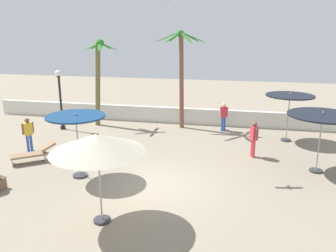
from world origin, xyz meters
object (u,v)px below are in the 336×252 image
object	(u,v)px
patio_umbrella_0	(322,118)
guest_1	(224,114)
guest_0	(28,131)
palm_tree_1	(98,74)
patio_umbrella_1	(98,143)
palm_tree_0	(181,67)
patio_umbrella_2	(76,122)
lounge_chair_0	(34,153)
patio_umbrella_3	(290,98)
guest_3	(254,136)
seagull_0	(175,0)
lamp_post_0	(60,95)

from	to	relation	value
patio_umbrella_0	guest_1	distance (m)	6.53
guest_0	palm_tree_1	bearing A→B (deg)	73.97
patio_umbrella_1	guest_0	size ratio (longest dim) A/B	1.72
palm_tree_0	palm_tree_1	bearing A→B (deg)	-174.15
patio_umbrella_2	patio_umbrella_1	bearing A→B (deg)	-53.65
guest_0	guest_1	distance (m)	10.14
guest_0	lounge_chair_0	bearing A→B (deg)	-50.01
patio_umbrella_0	palm_tree_0	bearing A→B (deg)	140.84
patio_umbrella_0	guest_0	size ratio (longest dim) A/B	1.65
patio_umbrella_2	patio_umbrella_3	world-z (taller)	patio_umbrella_2
palm_tree_0	guest_3	xyz separation A→B (m)	(4.00, -4.08, -2.53)
palm_tree_0	lounge_chair_0	size ratio (longest dim) A/B	3.07
lounge_chair_0	seagull_0	world-z (taller)	seagull_0
guest_1	patio_umbrella_1	bearing A→B (deg)	-106.08
patio_umbrella_1	patio_umbrella_2	size ratio (longest dim) A/B	1.09
lounge_chair_0	guest_3	world-z (taller)	guest_3
palm_tree_0	lamp_post_0	world-z (taller)	palm_tree_0
patio_umbrella_0	lamp_post_0	xyz separation A→B (m)	(-12.99, 3.49, -0.20)
lamp_post_0	seagull_0	size ratio (longest dim) A/B	3.52
lounge_chair_0	patio_umbrella_0	bearing A→B (deg)	6.95
palm_tree_0	patio_umbrella_0	bearing A→B (deg)	-39.16
seagull_0	patio_umbrella_3	bearing A→B (deg)	42.46
seagull_0	lamp_post_0	bearing A→B (deg)	150.78
patio_umbrella_2	patio_umbrella_0	bearing A→B (deg)	14.91
patio_umbrella_1	guest_3	world-z (taller)	patio_umbrella_1
lamp_post_0	guest_0	distance (m)	3.90
patio_umbrella_3	lounge_chair_0	xyz separation A→B (m)	(-10.93, -5.34, -1.81)
seagull_0	lounge_chair_0	bearing A→B (deg)	-172.32
lounge_chair_0	seagull_0	xyz separation A→B (m)	(5.98, 0.81, 6.13)
guest_0	lamp_post_0	bearing A→B (deg)	95.59
guest_1	guest_3	xyz separation A→B (m)	(1.52, -3.87, 0.02)
guest_3	palm_tree_0	bearing A→B (deg)	134.41
patio_umbrella_2	patio_umbrella_3	size ratio (longest dim) A/B	1.01
patio_umbrella_3	guest_0	bearing A→B (deg)	-160.73
patio_umbrella_0	seagull_0	xyz separation A→B (m)	(-5.66, -0.61, 4.33)
patio_umbrella_0	palm_tree_1	bearing A→B (deg)	156.93
patio_umbrella_1	palm_tree_1	size ratio (longest dim) A/B	0.55
patio_umbrella_0	lounge_chair_0	bearing A→B (deg)	-173.05
patio_umbrella_0	patio_umbrella_2	bearing A→B (deg)	-165.09
lounge_chair_0	guest_3	distance (m)	9.57
patio_umbrella_3	palm_tree_0	xyz separation A→B (m)	(-5.73, 1.33, 1.30)
patio_umbrella_0	patio_umbrella_3	world-z (taller)	patio_umbrella_3
patio_umbrella_1	patio_umbrella_3	distance (m)	11.09
palm_tree_0	guest_3	distance (m)	6.25
patio_umbrella_0	guest_0	xyz separation A→B (m)	(-12.62, -0.25, -1.24)
patio_umbrella_0	patio_umbrella_1	world-z (taller)	patio_umbrella_1
palm_tree_1	seagull_0	bearing A→B (deg)	-44.22
patio_umbrella_1	patio_umbrella_3	world-z (taller)	patio_umbrella_1
patio_umbrella_3	palm_tree_1	distance (m)	10.54
palm_tree_0	guest_1	size ratio (longest dim) A/B	3.45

